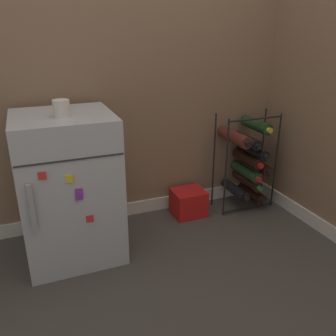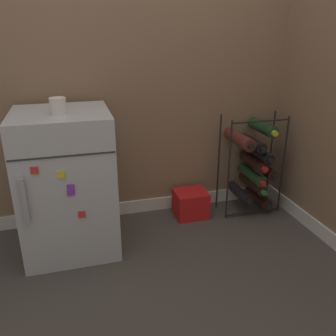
{
  "view_description": "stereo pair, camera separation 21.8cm",
  "coord_description": "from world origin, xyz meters",
  "px_view_note": "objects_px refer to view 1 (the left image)",
  "views": [
    {
      "loc": [
        -0.63,
        -1.49,
        1.2
      ],
      "look_at": [
        0.12,
        0.4,
        0.4
      ],
      "focal_mm": 38.0,
      "sensor_mm": 36.0,
      "label": 1
    },
    {
      "loc": [
        -0.43,
        -1.56,
        1.2
      ],
      "look_at": [
        0.12,
        0.4,
        0.4
      ],
      "focal_mm": 38.0,
      "sensor_mm": 36.0,
      "label": 2
    }
  ],
  "objects_px": {
    "mini_fridge": "(69,187)",
    "wine_rack": "(247,160)",
    "soda_box": "(188,202)",
    "fridge_top_cup": "(61,108)"
  },
  "relations": [
    {
      "from": "wine_rack",
      "to": "soda_box",
      "type": "distance_m",
      "value": 0.51
    },
    {
      "from": "wine_rack",
      "to": "fridge_top_cup",
      "type": "distance_m",
      "value": 1.33
    },
    {
      "from": "fridge_top_cup",
      "to": "soda_box",
      "type": "bearing_deg",
      "value": 14.59
    },
    {
      "from": "soda_box",
      "to": "fridge_top_cup",
      "type": "height_order",
      "value": "fridge_top_cup"
    },
    {
      "from": "soda_box",
      "to": "mini_fridge",
      "type": "bearing_deg",
      "value": -169.35
    },
    {
      "from": "wine_rack",
      "to": "soda_box",
      "type": "height_order",
      "value": "wine_rack"
    },
    {
      "from": "mini_fridge",
      "to": "wine_rack",
      "type": "xyz_separation_m",
      "value": [
        1.22,
        0.12,
        -0.05
      ]
    },
    {
      "from": "soda_box",
      "to": "fridge_top_cup",
      "type": "bearing_deg",
      "value": -165.41
    },
    {
      "from": "wine_rack",
      "to": "soda_box",
      "type": "relative_size",
      "value": 3.19
    },
    {
      "from": "wine_rack",
      "to": "mini_fridge",
      "type": "bearing_deg",
      "value": -174.24
    }
  ]
}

